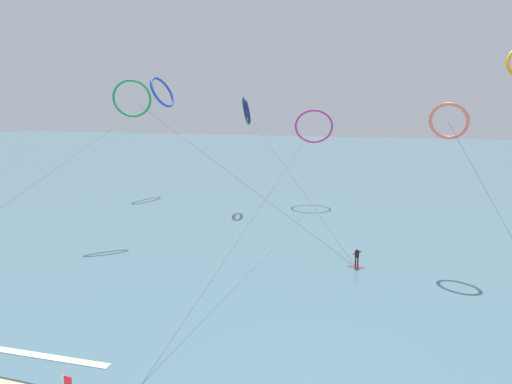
# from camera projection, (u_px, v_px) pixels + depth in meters

# --- Properties ---
(sea_water) EXTENTS (400.00, 200.00, 0.08)m
(sea_water) POSITION_uv_depth(u_px,v_px,m) (356.00, 162.00, 114.77)
(sea_water) COLOR slate
(sea_water) RESTS_ON ground
(surfer_crimson) EXTENTS (1.40, 0.73, 1.70)m
(surfer_crimson) POSITION_uv_depth(u_px,v_px,m) (357.00, 259.00, 39.30)
(surfer_crimson) COLOR red
(surfer_crimson) RESTS_ON ground
(kite_magenta) EXTENTS (5.80, 49.70, 13.33)m
(kite_magenta) POSITION_uv_depth(u_px,v_px,m) (314.00, 127.00, 65.40)
(kite_magenta) COLOR #CC288E
(kite_magenta) RESTS_ON ground
(kite_cobalt) EXTENTS (4.56, 51.91, 18.39)m
(kite_cobalt) POSITION_uv_depth(u_px,v_px,m) (162.00, 92.00, 72.55)
(kite_cobalt) COLOR #2647B7
(kite_cobalt) RESTS_ON ground
(kite_coral) EXTENTS (8.89, 2.84, 14.03)m
(kite_coral) POSITION_uv_depth(u_px,v_px,m) (449.00, 121.00, 39.05)
(kite_coral) COLOR #EA7260
(kite_coral) RESTS_ON ground
(kite_navy) EXTENTS (18.21, 23.10, 15.01)m
(kite_navy) POSITION_uv_depth(u_px,v_px,m) (247.00, 111.00, 61.79)
(kite_navy) COLOR navy
(kite_navy) RESTS_ON ground
(kite_emerald) EXTENTS (25.80, 6.13, 16.48)m
(kite_emerald) POSITION_uv_depth(u_px,v_px,m) (133.00, 99.00, 47.89)
(kite_emerald) COLOR #199351
(kite_emerald) RESTS_ON ground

